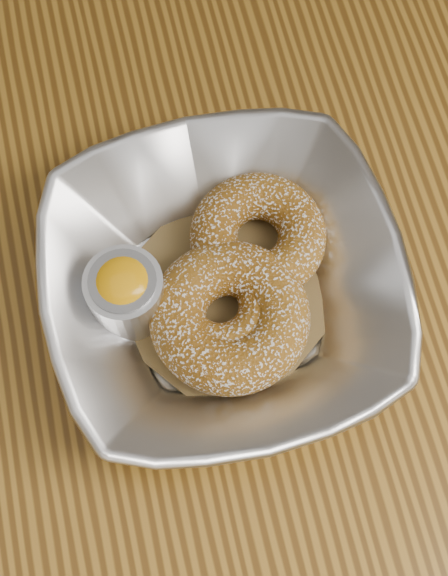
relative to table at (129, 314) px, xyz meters
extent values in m
plane|color=#565659|center=(0.00, 0.00, -0.65)|extent=(4.00, 4.00, 0.00)
cube|color=brown|center=(0.00, 0.00, 0.08)|extent=(1.20, 0.80, 0.04)
imported|color=silver|center=(0.07, -0.04, 0.13)|extent=(0.25, 0.25, 0.06)
cube|color=brown|center=(0.07, -0.04, 0.11)|extent=(0.20, 0.20, 0.00)
torus|color=brown|center=(0.11, -0.01, 0.13)|extent=(0.12, 0.12, 0.03)
torus|color=brown|center=(0.07, -0.06, 0.13)|extent=(0.15, 0.15, 0.04)
torus|color=brown|center=(0.07, -0.05, 0.12)|extent=(0.11, 0.11, 0.03)
cylinder|color=silver|center=(0.01, -0.03, 0.13)|extent=(0.05, 0.05, 0.05)
cylinder|color=gray|center=(0.01, -0.03, 0.14)|extent=(0.05, 0.05, 0.05)
ellipsoid|color=#FFA707|center=(0.01, -0.03, 0.15)|extent=(0.04, 0.04, 0.03)
camera|label=1|loc=(0.03, -0.23, 0.65)|focal=50.00mm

